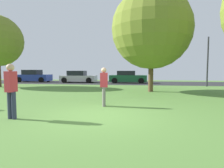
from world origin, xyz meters
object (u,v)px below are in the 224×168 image
parked_car_blue (34,76)px  parked_car_green (128,77)px  person_bystander (11,88)px  street_lamp_post (208,62)px  person_thrower (104,85)px  parked_car_silver (78,77)px  oak_tree_center (151,29)px

parked_car_blue → parked_car_green: (11.82, -0.29, -0.04)m
person_bystander → street_lamp_post: 16.56m
person_thrower → street_lamp_post: (7.69, 10.51, 1.34)m
person_bystander → street_lamp_post: (10.20, 12.98, 1.28)m
parked_car_silver → oak_tree_center: bearing=-46.6°
parked_car_green → person_bystander: bearing=-99.5°
person_bystander → oak_tree_center: bearing=-21.3°
street_lamp_post → parked_car_silver: bearing=164.5°
street_lamp_post → parked_car_blue: bearing=168.3°
oak_tree_center → person_thrower: 7.11m
person_thrower → person_bystander: (-2.52, -2.47, 0.06)m
parked_car_silver → parked_car_blue: bearing=177.1°
parked_car_silver → person_thrower: bearing=-68.3°
oak_tree_center → person_bystander: oak_tree_center is taller
person_bystander → parked_car_green: (2.78, 16.69, -0.32)m
parked_car_blue → parked_car_silver: size_ratio=0.98×
parked_car_blue → parked_car_green: size_ratio=0.98×
oak_tree_center → street_lamp_post: oak_tree_center is taller
parked_car_blue → person_bystander: bearing=-62.0°
oak_tree_center → parked_car_green: bearing=103.7°
oak_tree_center → person_bystander: size_ratio=4.10×
oak_tree_center → person_thrower: bearing=-112.0°
oak_tree_center → person_bystander: bearing=-120.5°
person_thrower → street_lamp_post: bearing=-136.2°
parked_car_green → parked_car_silver: bearing=-179.9°
oak_tree_center → parked_car_silver: oak_tree_center is taller
parked_car_blue → oak_tree_center: bearing=-32.2°
oak_tree_center → parked_car_blue: size_ratio=1.73×
oak_tree_center → person_bystander: 10.14m
person_bystander → parked_car_silver: person_bystander is taller
parked_car_green → oak_tree_center: bearing=-76.3°
parked_car_blue → parked_car_green: bearing=-1.4°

